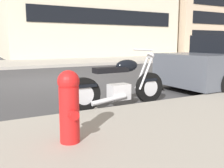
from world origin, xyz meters
TOP-DOWN VIEW (x-y plane):
  - ground_plane at (0.00, 0.00)m, footprint 260.00×260.00m
  - sidewalk_far_curb at (12.00, 6.81)m, footprint 120.00×5.00m
  - parking_stall_stripe at (0.00, -3.71)m, footprint 0.12×2.20m
  - parked_motorcycle at (0.49, -4.01)m, footprint 2.11×0.62m
  - fire_hydrant at (-1.08, -5.60)m, footprint 0.24×0.36m
  - townhouse_behind_pole at (19.99, 14.55)m, footprint 10.37×10.96m

SIDE VIEW (x-z plane):
  - ground_plane at x=0.00m, z-range 0.00..0.00m
  - parking_stall_stripe at x=0.00m, z-range 0.00..0.01m
  - sidewalk_far_curb at x=12.00m, z-range 0.00..0.14m
  - parked_motorcycle at x=0.49m, z-range -0.13..0.98m
  - fire_hydrant at x=-1.08m, z-range 0.16..0.97m
  - townhouse_behind_pole at x=19.99m, z-range 0.00..8.18m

